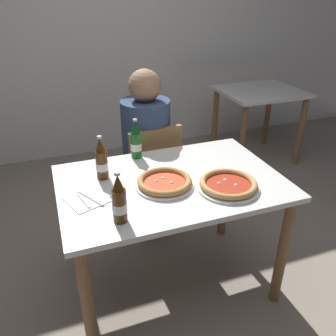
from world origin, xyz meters
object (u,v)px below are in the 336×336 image
Objects in this scene: dining_table_main at (171,198)px; dining_table_background at (259,105)px; napkin_with_cutlery at (87,199)px; chair_behind_table at (150,171)px; diner_seated at (147,156)px; beer_bottle_center at (102,161)px; pizza_marinara_far at (228,185)px; pizza_margherita_near at (165,182)px; beer_bottle_left at (119,201)px; beer_bottle_right at (136,142)px.

dining_table_main is 1.50× the size of dining_table_background.
chair_behind_table is at bearing 51.25° from napkin_with_cutlery.
diner_seated reaches higher than beer_bottle_center.
diner_seated is 0.88m from pizza_marinara_far.
beer_bottle_center reaches higher than pizza_marinara_far.
dining_table_main is 0.99× the size of diner_seated.
pizza_margherita_near is 0.95× the size of pizza_marinara_far.
beer_bottle_left is at bearing -142.43° from pizza_margherita_near.
dining_table_main is 2.05m from dining_table_background.
diner_seated is at bearing -87.38° from chair_behind_table.
chair_behind_table is 2.74× the size of pizza_margherita_near.
dining_table_main is 0.15m from pizza_margherita_near.
dining_table_main is 0.48m from beer_bottle_left.
dining_table_background is 1.93m from beer_bottle_right.
beer_bottle_right is (-0.05, 0.38, 0.08)m from pizza_margherita_near.
pizza_margherita_near is at bearing -136.83° from dining_table_background.
pizza_margherita_near is 0.33m from pizza_marinara_far.
pizza_marinara_far is 0.68m from beer_bottle_center.
chair_behind_table reaches higher than napkin_with_cutlery.
dining_table_main is at bearing 37.81° from beer_bottle_left.
beer_bottle_center is (-0.40, -0.51, 0.27)m from diner_seated.
diner_seated reaches higher than pizza_marinara_far.
diner_seated reaches higher than chair_behind_table.
dining_table_background is at bearing 43.17° from pizza_margherita_near.
diner_seated reaches higher than beer_bottle_right.
pizza_marinara_far is 1.41× the size of napkin_with_cutlery.
chair_behind_table is 1.03m from beer_bottle_left.
beer_bottle_left is at bearing -111.73° from beer_bottle_right.
dining_table_main is 0.43m from beer_bottle_center.
pizza_marinara_far is at bearing -56.02° from beer_bottle_right.
diner_seated reaches higher than dining_table_background.
dining_table_background is 3.24× the size of beer_bottle_right.
beer_bottle_left is at bearing -113.29° from diner_seated.
beer_bottle_left is 1.00× the size of beer_bottle_right.
napkin_with_cutlery is at bearing -133.21° from beer_bottle_right.
pizza_marinara_far is at bearing -29.31° from beer_bottle_center.
dining_table_background is at bearing 36.59° from napkin_with_cutlery.
chair_behind_table is at bearing 65.09° from beer_bottle_left.
dining_table_main is 0.42m from beer_bottle_right.
dining_table_main is 0.47m from napkin_with_cutlery.
beer_bottle_center is (-0.00, 0.42, 0.00)m from beer_bottle_left.
beer_bottle_center is (-0.41, -0.46, 0.37)m from chair_behind_table.
dining_table_main and dining_table_background have the same top height.
chair_behind_table is at bearing -150.87° from dining_table_background.
napkin_with_cutlery reaches higher than dining_table_main.
chair_behind_table is 3.44× the size of beer_bottle_center.
beer_bottle_right reaches higher than dining_table_background.
beer_bottle_left reaches higher than dining_table_main.
diner_seated is at bearing -152.56° from dining_table_background.
napkin_with_cutlery is (-1.95, -1.44, 0.16)m from dining_table_background.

